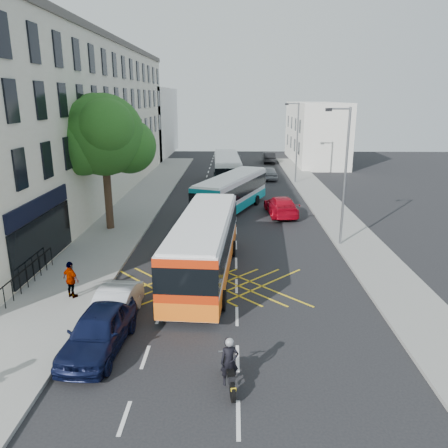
# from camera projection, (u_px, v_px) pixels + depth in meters

# --- Properties ---
(ground) EXTENTS (120.00, 120.00, 0.00)m
(ground) POSITION_uv_depth(u_px,v_px,m) (237.00, 358.00, 15.06)
(ground) COLOR black
(ground) RESTS_ON ground
(pavement_left) EXTENTS (5.00, 70.00, 0.15)m
(pavement_left) POSITION_uv_depth(u_px,v_px,m) (111.00, 229.00, 29.62)
(pavement_left) COLOR gray
(pavement_left) RESTS_ON ground
(pavement_right) EXTENTS (3.00, 70.00, 0.15)m
(pavement_right) POSITION_uv_depth(u_px,v_px,m) (347.00, 230.00, 29.28)
(pavement_right) COLOR gray
(pavement_right) RESTS_ON ground
(terrace_main) EXTENTS (8.30, 45.00, 13.50)m
(terrace_main) POSITION_uv_depth(u_px,v_px,m) (71.00, 121.00, 36.97)
(terrace_main) COLOR beige
(terrace_main) RESTS_ON ground
(terrace_far) EXTENTS (8.00, 20.00, 10.00)m
(terrace_far) POSITION_uv_depth(u_px,v_px,m) (144.00, 122.00, 66.75)
(terrace_far) COLOR silver
(terrace_far) RESTS_ON ground
(building_right) EXTENTS (6.00, 18.00, 8.00)m
(building_right) POSITION_uv_depth(u_px,v_px,m) (315.00, 133.00, 59.79)
(building_right) COLOR silver
(building_right) RESTS_ON ground
(street_tree) EXTENTS (6.30, 5.70, 8.80)m
(street_tree) POSITION_uv_depth(u_px,v_px,m) (103.00, 136.00, 27.85)
(street_tree) COLOR #382619
(street_tree) RESTS_ON pavement_left
(lamp_near) EXTENTS (1.45, 0.15, 8.00)m
(lamp_near) POSITION_uv_depth(u_px,v_px,m) (344.00, 170.00, 25.16)
(lamp_near) COLOR slate
(lamp_near) RESTS_ON pavement_right
(lamp_far) EXTENTS (1.45, 0.15, 8.00)m
(lamp_far) POSITION_uv_depth(u_px,v_px,m) (296.00, 139.00, 44.36)
(lamp_far) COLOR slate
(lamp_far) RESTS_ON pavement_right
(railings) EXTENTS (0.08, 5.60, 1.14)m
(railings) POSITION_uv_depth(u_px,v_px,m) (27.00, 276.00, 20.15)
(railings) COLOR black
(railings) RESTS_ON pavement_left
(bus_near) EXTENTS (3.25, 11.05, 3.07)m
(bus_near) POSITION_uv_depth(u_px,v_px,m) (204.00, 245.00, 21.59)
(bus_near) COLOR silver
(bus_near) RESTS_ON ground
(bus_mid) EXTENTS (5.89, 10.24, 2.84)m
(bus_mid) POSITION_uv_depth(u_px,v_px,m) (232.00, 193.00, 34.06)
(bus_mid) COLOR silver
(bus_mid) RESTS_ON ground
(bus_far) EXTENTS (3.04, 10.84, 3.02)m
(bus_far) POSITION_uv_depth(u_px,v_px,m) (227.00, 169.00, 44.46)
(bus_far) COLOR silver
(bus_far) RESTS_ON ground
(motorbike) EXTENTS (0.67, 1.92, 1.72)m
(motorbike) POSITION_uv_depth(u_px,v_px,m) (229.00, 364.00, 13.35)
(motorbike) COLOR black
(motorbike) RESTS_ON ground
(parked_car_blue) EXTENTS (2.12, 4.58, 1.52)m
(parked_car_blue) POSITION_uv_depth(u_px,v_px,m) (99.00, 331.00, 15.37)
(parked_car_blue) COLOR black
(parked_car_blue) RESTS_ON ground
(parked_car_silver) EXTENTS (1.65, 4.09, 1.32)m
(parked_car_silver) POSITION_uv_depth(u_px,v_px,m) (114.00, 307.00, 17.32)
(parked_car_silver) COLOR #B6B8BE
(parked_car_silver) RESTS_ON ground
(red_hatchback) EXTENTS (2.49, 5.13, 1.44)m
(red_hatchback) POSITION_uv_depth(u_px,v_px,m) (281.00, 206.00, 33.18)
(red_hatchback) COLOR red
(red_hatchback) RESTS_ON ground
(distant_car_grey) EXTENTS (2.61, 5.42, 1.49)m
(distant_car_grey) POSITION_uv_depth(u_px,v_px,m) (232.00, 160.00, 57.38)
(distant_car_grey) COLOR #404147
(distant_car_grey) RESTS_ON ground
(distant_car_silver) EXTENTS (1.98, 4.28, 1.42)m
(distant_car_silver) POSITION_uv_depth(u_px,v_px,m) (268.00, 173.00, 47.76)
(distant_car_silver) COLOR #95969C
(distant_car_silver) RESTS_ON ground
(distant_car_dark) EXTENTS (1.57, 4.42, 1.45)m
(distant_car_dark) POSITION_uv_depth(u_px,v_px,m) (269.00, 157.00, 59.82)
(distant_car_dark) COLOR black
(distant_car_dark) RESTS_ON ground
(pedestrian_far) EXTENTS (1.04, 0.86, 1.67)m
(pedestrian_far) POSITION_uv_depth(u_px,v_px,m) (71.00, 280.00, 19.10)
(pedestrian_far) COLOR gray
(pedestrian_far) RESTS_ON pavement_left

